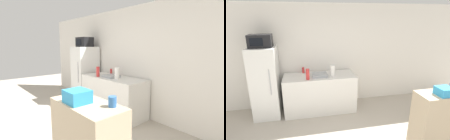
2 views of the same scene
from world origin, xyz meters
TOP-DOWN VIEW (x-y plane):
  - wall_back at (0.00, 3.06)m, footprint 8.00×0.06m
  - refrigerator at (-1.57, 2.66)m, footprint 0.58×0.68m
  - microwave at (-1.57, 2.66)m, footprint 0.47×0.34m
  - counter at (-0.33, 2.65)m, footprint 1.71×0.71m
  - sink_basin at (-0.33, 2.59)m, footprint 0.36×0.32m
  - bottle_tall at (-0.61, 2.41)m, footprint 0.08×0.08m
  - bottle_short at (-0.71, 2.92)m, footprint 0.06×0.06m
  - shelf_cabinet at (1.42, 0.75)m, footprint 0.81×0.39m
  - basket at (1.36, 0.68)m, footprint 0.23×0.21m
  - paper_towel_roll at (-0.03, 2.50)m, footprint 0.11×0.11m

SIDE VIEW (x-z plane):
  - counter at x=-0.33m, z-range 0.00..0.92m
  - shelf_cabinet at x=1.42m, z-range 0.00..1.14m
  - refrigerator at x=-1.57m, z-range 0.00..1.64m
  - sink_basin at x=-0.33m, z-range 0.92..0.98m
  - bottle_short at x=-0.71m, z-range 0.92..1.06m
  - bottle_tall at x=-0.61m, z-range 0.92..1.17m
  - paper_towel_roll at x=-0.03m, z-range 0.92..1.20m
  - basket at x=1.36m, z-range 1.14..1.26m
  - wall_back at x=0.00m, z-range 0.00..2.60m
  - microwave at x=-1.57m, z-range 1.64..1.92m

